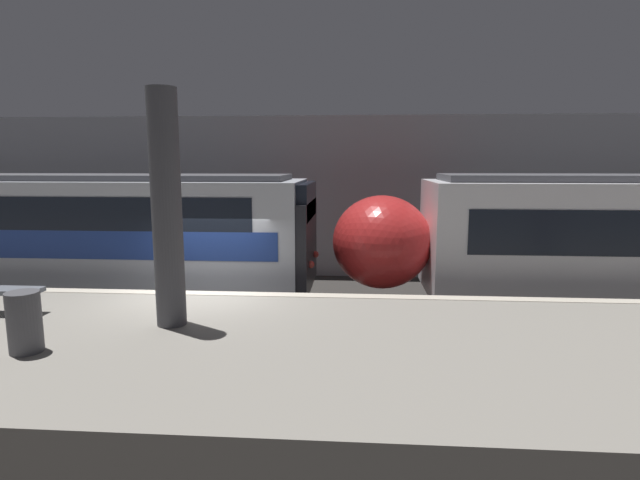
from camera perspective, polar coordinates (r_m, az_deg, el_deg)
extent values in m
plane|color=#33302D|center=(10.79, -13.32, -11.61)|extent=(120.00, 120.00, 0.00)
cube|color=gray|center=(8.29, -19.08, -14.10)|extent=(40.00, 5.28, 1.15)
cube|color=beige|center=(10.31, -13.80, -5.90)|extent=(40.00, 0.30, 0.01)
cube|color=#939399|center=(16.52, -6.84, 4.91)|extent=(50.00, 0.15, 5.19)
cylinder|color=#47474C|center=(8.16, -17.12, 3.33)|extent=(0.47, 0.47, 3.72)
ellipsoid|color=red|center=(12.38, 7.07, -0.19)|extent=(2.42, 2.66, 2.28)
sphere|color=#F2EFCC|center=(12.44, 2.65, -2.00)|extent=(0.20, 0.20, 0.20)
cube|color=black|center=(12.44, -1.50, -0.47)|extent=(0.25, 2.83, 2.17)
cube|color=black|center=(12.31, -1.52, 4.53)|extent=(0.25, 2.55, 0.87)
sphere|color=#EA4C42|center=(11.86, -1.05, -2.81)|extent=(0.18, 0.18, 0.18)
sphere|color=#EA4C42|center=(13.13, -0.54, -1.65)|extent=(0.18, 0.18, 0.18)
cube|color=slate|center=(10.00, -30.43, -6.18)|extent=(0.10, 0.32, 0.41)
cylinder|color=#4C4C51|center=(8.03, -30.69, -8.07)|extent=(0.44, 0.44, 0.85)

